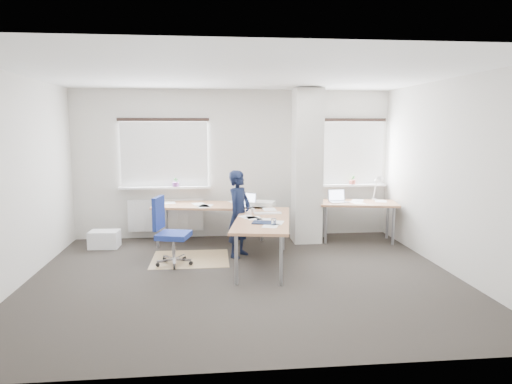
{
  "coord_description": "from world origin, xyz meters",
  "views": [
    {
      "loc": [
        -0.46,
        -6.19,
        2.11
      ],
      "look_at": [
        0.26,
        0.9,
        1.09
      ],
      "focal_mm": 32.0,
      "sensor_mm": 36.0,
      "label": 1
    }
  ],
  "objects": [
    {
      "name": "white_crate",
      "position": [
        -2.32,
        1.85,
        0.15
      ],
      "size": [
        0.52,
        0.38,
        0.3
      ],
      "primitive_type": "cube",
      "rotation": [
        0.0,
        0.0,
        -0.06
      ],
      "color": "white",
      "rests_on": "ground"
    },
    {
      "name": "person",
      "position": [
        0.0,
        1.08,
        0.71
      ],
      "size": [
        0.57,
        0.62,
        1.41
      ],
      "primitive_type": "imported",
      "rotation": [
        0.0,
        0.0,
        0.97
      ],
      "color": "black",
      "rests_on": "ground"
    },
    {
      "name": "floor_mat",
      "position": [
        -0.79,
        0.98,
        0.0
      ],
      "size": [
        1.22,
        1.04,
        0.01
      ],
      "primitive_type": "cube",
      "rotation": [
        0.0,
        0.0,
        -0.01
      ],
      "color": "#9D7F55",
      "rests_on": "ground"
    },
    {
      "name": "desk_main",
      "position": [
        -0.01,
        1.22,
        0.69
      ],
      "size": [
        2.4,
        2.98,
        0.96
      ],
      "rotation": [
        0.0,
        0.0,
        -0.17
      ],
      "color": "#9A6342",
      "rests_on": "ground"
    },
    {
      "name": "ground",
      "position": [
        0.0,
        0.0,
        0.0
      ],
      "size": [
        6.0,
        6.0,
        0.0
      ],
      "primitive_type": "plane",
      "color": "#2B2622",
      "rests_on": "ground"
    },
    {
      "name": "desk_side",
      "position": [
        2.25,
        1.87,
        0.69
      ],
      "size": [
        1.5,
        0.93,
        1.22
      ],
      "rotation": [
        0.0,
        0.0,
        -0.17
      ],
      "color": "#9A6342",
      "rests_on": "ground"
    },
    {
      "name": "task_chair",
      "position": [
        -1.07,
        0.71,
        0.29
      ],
      "size": [
        0.59,
        0.57,
        1.06
      ],
      "rotation": [
        0.0,
        0.0,
        -0.24
      ],
      "color": "navy",
      "rests_on": "ground"
    },
    {
      "name": "room_shell",
      "position": [
        0.18,
        0.45,
        1.75
      ],
      "size": [
        6.04,
        5.04,
        2.82
      ],
      "color": "beige",
      "rests_on": "ground"
    }
  ]
}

